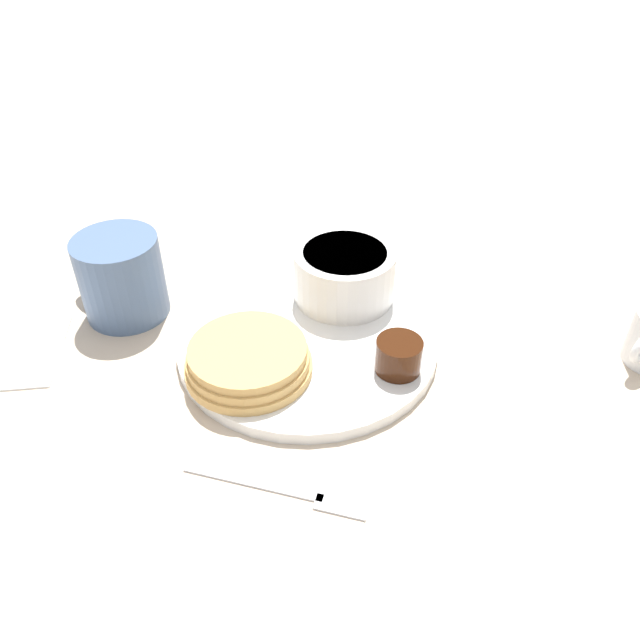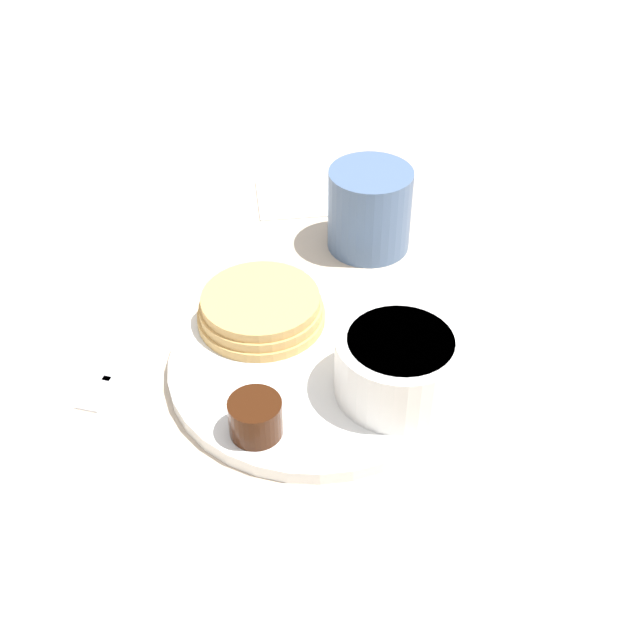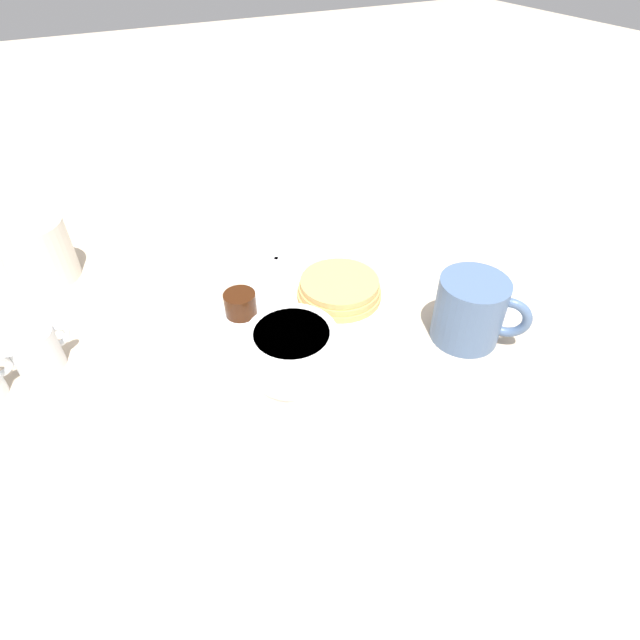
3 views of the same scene
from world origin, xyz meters
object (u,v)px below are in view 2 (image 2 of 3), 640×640
plate (315,364)px  bowl (399,363)px  coffee_mug (371,208)px  fork (116,364)px

plate → bowl: bowl is taller
plate → bowl: 0.08m
bowl → coffee_mug: (-0.04, -0.22, 0.00)m
plate → coffee_mug: (-0.10, -0.17, 0.04)m
bowl → fork: 0.24m
plate → fork: (0.17, -0.04, -0.00)m
bowl → fork: size_ratio=0.76×
fork → coffee_mug: bearing=-154.1°
plate → fork: size_ratio=1.84×
fork → bowl: bearing=157.2°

